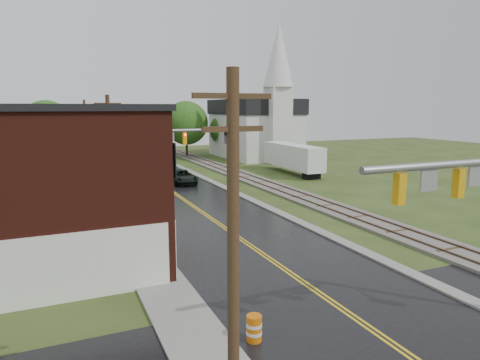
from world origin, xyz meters
TOP-DOWN VIEW (x-y plane):
  - main_road at (0.00, 30.00)m, footprint 10.00×90.00m
  - cross_road at (0.00, 2.00)m, footprint 60.00×9.00m
  - curb_right at (5.40, 35.00)m, footprint 0.80×70.00m
  - sidewalk_left at (-6.20, 25.00)m, footprint 2.40×50.00m
  - brick_building at (-12.48, 15.00)m, footprint 14.30×10.30m
  - yellow_house at (-11.00, 26.00)m, footprint 8.00×7.00m
  - darkred_building at (-10.00, 35.00)m, footprint 7.00×6.00m
  - church at (20.00, 53.74)m, footprint 10.40×18.40m
  - railroad at (10.00, 35.00)m, footprint 3.20×80.00m
  - traffic_signal_near at (3.47, 2.00)m, footprint 7.34×0.30m
  - traffic_signal_far at (-3.47, 27.00)m, footprint 7.34×0.43m
  - utility_pole_a at (-6.80, 0.00)m, footprint 1.80×0.28m
  - utility_pole_b at (-6.80, 22.00)m, footprint 1.80×0.28m
  - utility_pole_c at (-6.80, 44.00)m, footprint 1.80×0.28m
  - tree_left_c at (-13.85, 39.90)m, footprint 6.00×6.00m
  - tree_left_e at (-8.85, 45.90)m, footprint 6.40×6.40m
  - suv_dark at (2.16, 35.60)m, footprint 2.46×5.23m
  - sedan_silver at (0.80, 36.82)m, footprint 1.35×3.69m
  - pickup_white at (-4.55, 20.15)m, footprint 2.25×4.98m
  - semi_trailer at (16.67, 36.81)m, footprint 2.80×11.40m
  - construction_barrel at (-4.34, 4.00)m, footprint 0.64×0.64m

SIDE VIEW (x-z plane):
  - main_road at x=0.00m, z-range -0.01..0.01m
  - cross_road at x=0.00m, z-range -0.01..0.01m
  - curb_right at x=5.40m, z-range -0.06..0.06m
  - sidewalk_left at x=-6.20m, z-range -0.06..0.06m
  - railroad at x=10.00m, z-range -0.04..0.26m
  - construction_barrel at x=-4.34m, z-range 0.00..0.97m
  - sedan_silver at x=0.80m, z-range 0.00..1.21m
  - pickup_white at x=-4.55m, z-range 0.00..1.42m
  - suv_dark at x=2.16m, z-range 0.00..1.45m
  - semi_trailer at x=16.67m, z-range 0.36..3.99m
  - darkred_building at x=-10.00m, z-range 0.00..4.40m
  - yellow_house at x=-11.00m, z-range 0.00..6.40m
  - brick_building at x=-12.48m, z-range 0.00..8.30m
  - tree_left_c at x=-13.85m, z-range 0.69..8.34m
  - utility_pole_a at x=-6.80m, z-range 0.22..9.22m
  - utility_pole_b at x=-6.80m, z-range 0.22..9.22m
  - utility_pole_c at x=-6.80m, z-range 0.22..9.22m
  - tree_left_e at x=-8.85m, z-range 0.73..8.89m
  - traffic_signal_near at x=3.47m, z-range 1.37..8.57m
  - traffic_signal_far at x=-3.47m, z-range 1.37..8.57m
  - church at x=20.00m, z-range -4.17..15.83m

